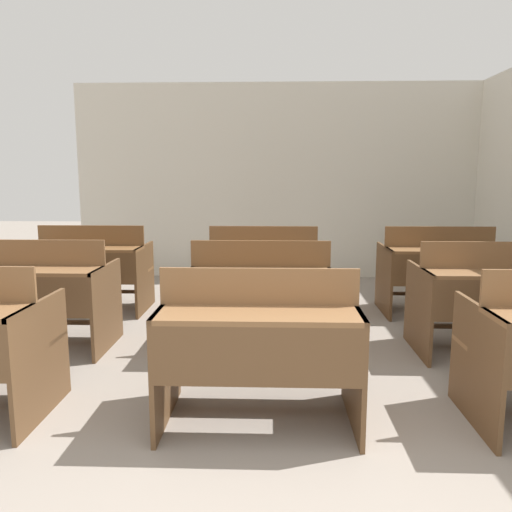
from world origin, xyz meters
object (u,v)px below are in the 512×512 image
at_px(bench_front_center, 259,345).
at_px(bench_third_center, 263,268).
at_px(bench_second_left, 39,293).
at_px(bench_second_right, 490,297).
at_px(bench_second_center, 260,295).
at_px(bench_third_right, 438,269).
at_px(bench_third_left, 92,267).

bearing_deg(bench_front_center, bench_third_center, 90.58).
xyz_separation_m(bench_second_left, bench_second_right, (3.78, 0.00, 0.00)).
relative_size(bench_second_center, bench_third_right, 1.00).
bearing_deg(bench_second_right, bench_third_left, 161.82).
bearing_deg(bench_second_right, bench_second_left, -179.97).
xyz_separation_m(bench_second_left, bench_third_center, (1.88, 1.23, 0.00)).
bearing_deg(bench_third_left, bench_third_center, -0.47).
distance_m(bench_front_center, bench_third_center, 2.47).
distance_m(bench_front_center, bench_second_right, 2.25).
bearing_deg(bench_third_center, bench_third_left, 179.53).
bearing_deg(bench_second_center, bench_third_left, 146.71).
bearing_deg(bench_second_center, bench_second_right, -0.17).
bearing_deg(bench_second_right, bench_third_right, 90.74).
height_order(bench_second_right, bench_third_center, same).
bearing_deg(bench_third_left, bench_second_right, -18.18).
relative_size(bench_front_center, bench_second_left, 1.00).
distance_m(bench_front_center, bench_second_center, 1.25).
relative_size(bench_third_left, bench_third_center, 1.00).
height_order(bench_front_center, bench_third_center, same).
distance_m(bench_second_center, bench_third_center, 1.22).
bearing_deg(bench_third_right, bench_third_left, -179.81).
bearing_deg(bench_third_right, bench_second_right, -89.26).
relative_size(bench_second_right, bench_third_right, 1.00).
xyz_separation_m(bench_front_center, bench_third_right, (1.85, 2.50, 0.00)).
xyz_separation_m(bench_front_center, bench_third_left, (-1.90, 2.49, 0.00)).
bearing_deg(bench_second_right, bench_front_center, -146.29).
height_order(bench_front_center, bench_second_center, same).
bearing_deg(bench_second_left, bench_third_left, 89.63).
xyz_separation_m(bench_front_center, bench_second_left, (-1.91, 1.25, 0.00)).
xyz_separation_m(bench_second_right, bench_third_left, (-3.77, 1.24, 0.00)).
distance_m(bench_third_left, bench_third_center, 1.88).
distance_m(bench_third_center, bench_third_right, 1.88).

